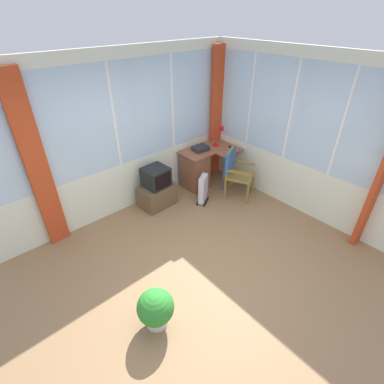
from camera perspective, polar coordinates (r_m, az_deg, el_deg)
ground at (r=4.25m, az=2.50°, el=-15.78°), size 5.63×5.20×0.06m
north_window_panel at (r=4.91m, az=-14.81°, el=10.20°), size 4.63×0.07×2.71m
east_window_panel at (r=5.10m, az=22.61°, el=9.63°), size 0.07×4.20×2.71m
curtain_north_left at (r=4.49m, az=-28.46°, el=4.29°), size 0.30×0.10×2.61m
curtain_corner at (r=6.08m, az=4.97°, el=15.06°), size 0.30×0.10×2.61m
desk at (r=5.81m, az=0.86°, el=4.67°), size 1.10×0.80×0.77m
desk_lamp at (r=5.88m, az=5.72°, el=11.69°), size 0.24×0.21×0.42m
tv_remote at (r=5.89m, az=7.91°, el=8.81°), size 0.05×0.15×0.02m
paper_tray at (r=5.71m, az=1.74°, el=8.69°), size 0.32×0.25×0.09m
wooden_armchair at (r=5.50m, az=8.43°, el=4.90°), size 0.64×0.64×0.97m
tv_on_stand at (r=5.30m, az=-6.99°, el=0.60°), size 0.66×0.48×0.78m
space_heater at (r=5.39m, az=2.28°, el=0.71°), size 0.37×0.30×0.57m
potted_plant at (r=3.54m, az=-7.26°, el=-22.02°), size 0.43×0.43×0.52m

